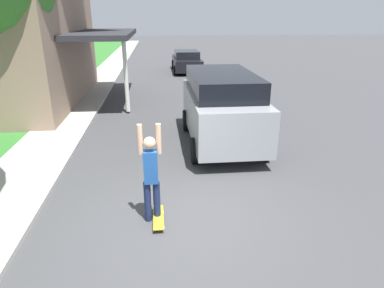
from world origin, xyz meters
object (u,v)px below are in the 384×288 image
suv_parked (222,106)px  car_down_street (187,61)px  skateboarder (151,173)px  skateboard (158,218)px

suv_parked → car_down_street: suv_parked is taller
suv_parked → skateboarder: bearing=-117.0°
skateboard → suv_parked: bearing=64.5°
suv_parked → skateboard: (-1.92, -4.04, -1.06)m
skateboarder → suv_parked: bearing=63.0°
skateboarder → skateboard: bearing=-31.4°
car_down_street → suv_parked: bearing=-90.7°
suv_parked → skateboard: bearing=-115.5°
suv_parked → skateboarder: (-2.03, -3.97, -0.16)m
suv_parked → skateboarder: size_ratio=2.32×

